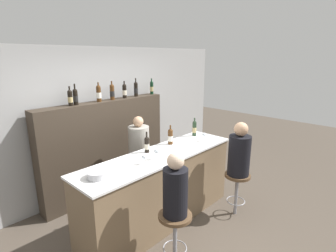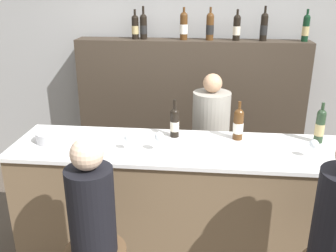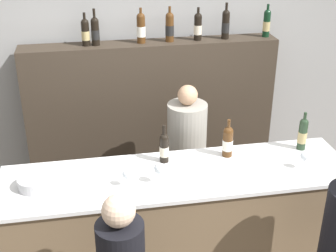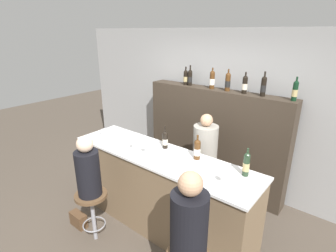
# 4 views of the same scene
# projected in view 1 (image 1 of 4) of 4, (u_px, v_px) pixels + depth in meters

# --- Properties ---
(ground_plane) EXTENTS (16.00, 16.00, 0.00)m
(ground_plane) POSITION_uv_depth(u_px,v_px,m) (177.00, 230.00, 3.80)
(ground_plane) COLOR #4C4238
(wall_back) EXTENTS (6.40, 0.05, 2.60)m
(wall_back) POSITION_uv_depth(u_px,v_px,m) (98.00, 121.00, 4.72)
(wall_back) COLOR #9E9E9E
(wall_back) RESTS_ON ground_plane
(bar_counter) EXTENTS (2.60, 0.69, 1.09)m
(bar_counter) POSITION_uv_depth(u_px,v_px,m) (160.00, 188.00, 3.87)
(bar_counter) COLOR brown
(bar_counter) RESTS_ON ground_plane
(back_bar_cabinet) EXTENTS (2.43, 0.28, 1.69)m
(back_bar_cabinet) POSITION_uv_depth(u_px,v_px,m) (107.00, 148.00, 4.69)
(back_bar_cabinet) COLOR #382D23
(back_bar_cabinet) RESTS_ON ground_plane
(wine_bottle_counter_0) EXTENTS (0.07, 0.07, 0.31)m
(wine_bottle_counter_0) POSITION_uv_depth(u_px,v_px,m) (147.00, 144.00, 3.77)
(wine_bottle_counter_0) COLOR black
(wine_bottle_counter_0) RESTS_ON bar_counter
(wine_bottle_counter_1) EXTENTS (0.08, 0.08, 0.31)m
(wine_bottle_counter_1) POSITION_uv_depth(u_px,v_px,m) (170.00, 136.00, 4.12)
(wine_bottle_counter_1) COLOR #4C2D14
(wine_bottle_counter_1) RESTS_ON bar_counter
(wine_bottle_counter_2) EXTENTS (0.07, 0.07, 0.32)m
(wine_bottle_counter_2) POSITION_uv_depth(u_px,v_px,m) (194.00, 128.00, 4.55)
(wine_bottle_counter_2) COLOR #233823
(wine_bottle_counter_2) RESTS_ON bar_counter
(wine_bottle_backbar_0) EXTENTS (0.07, 0.07, 0.30)m
(wine_bottle_backbar_0) POSITION_uv_depth(u_px,v_px,m) (70.00, 98.00, 4.02)
(wine_bottle_backbar_0) COLOR black
(wine_bottle_backbar_0) RESTS_ON back_bar_cabinet
(wine_bottle_backbar_1) EXTENTS (0.08, 0.08, 0.33)m
(wine_bottle_backbar_1) POSITION_uv_depth(u_px,v_px,m) (75.00, 97.00, 4.08)
(wine_bottle_backbar_1) COLOR black
(wine_bottle_backbar_1) RESTS_ON back_bar_cabinet
(wine_bottle_backbar_2) EXTENTS (0.08, 0.08, 0.32)m
(wine_bottle_backbar_2) POSITION_uv_depth(u_px,v_px,m) (99.00, 93.00, 4.37)
(wine_bottle_backbar_2) COLOR #4C2D14
(wine_bottle_backbar_2) RESTS_ON back_bar_cabinet
(wine_bottle_backbar_3) EXTENTS (0.08, 0.08, 0.33)m
(wine_bottle_backbar_3) POSITION_uv_depth(u_px,v_px,m) (112.00, 92.00, 4.56)
(wine_bottle_backbar_3) COLOR #4C2D14
(wine_bottle_backbar_3) RESTS_ON back_bar_cabinet
(wine_bottle_backbar_4) EXTENTS (0.07, 0.07, 0.31)m
(wine_bottle_backbar_4) POSITION_uv_depth(u_px,v_px,m) (124.00, 91.00, 4.75)
(wine_bottle_backbar_4) COLOR black
(wine_bottle_backbar_4) RESTS_ON back_bar_cabinet
(wine_bottle_backbar_5) EXTENTS (0.07, 0.07, 0.34)m
(wine_bottle_backbar_5) POSITION_uv_depth(u_px,v_px,m) (136.00, 89.00, 4.94)
(wine_bottle_backbar_5) COLOR black
(wine_bottle_backbar_5) RESTS_ON back_bar_cabinet
(wine_bottle_backbar_6) EXTENTS (0.07, 0.07, 0.31)m
(wine_bottle_backbar_6) POSITION_uv_depth(u_px,v_px,m) (152.00, 87.00, 5.23)
(wine_bottle_backbar_6) COLOR black
(wine_bottle_backbar_6) RESTS_ON back_bar_cabinet
(wine_glass_0) EXTENTS (0.06, 0.06, 0.13)m
(wine_glass_0) POSITION_uv_depth(u_px,v_px,m) (144.00, 158.00, 3.36)
(wine_glass_0) COLOR silver
(wine_glass_0) RESTS_ON bar_counter
(wine_glass_1) EXTENTS (0.07, 0.07, 0.15)m
(wine_glass_1) POSITION_uv_depth(u_px,v_px,m) (157.00, 152.00, 3.52)
(wine_glass_1) COLOR silver
(wine_glass_1) RESTS_ON bar_counter
(wine_glass_2) EXTENTS (0.08, 0.08, 0.14)m
(wine_glass_2) POSITION_uv_depth(u_px,v_px,m) (204.00, 135.00, 4.29)
(wine_glass_2) COLOR silver
(wine_glass_2) RESTS_ON bar_counter
(metal_bowl) EXTENTS (0.24, 0.24, 0.08)m
(metal_bowl) POSITION_uv_depth(u_px,v_px,m) (97.00, 174.00, 3.00)
(metal_bowl) COLOR #B7B7BC
(metal_bowl) RESTS_ON bar_counter
(tasting_menu) EXTENTS (0.21, 0.30, 0.00)m
(tasting_menu) POSITION_uv_depth(u_px,v_px,m) (185.00, 151.00, 3.85)
(tasting_menu) COLOR white
(tasting_menu) RESTS_ON bar_counter
(bar_stool_left) EXTENTS (0.39, 0.39, 0.68)m
(bar_stool_left) POSITION_uv_depth(u_px,v_px,m) (175.00, 225.00, 3.04)
(bar_stool_left) COLOR gray
(bar_stool_left) RESTS_ON ground_plane
(guest_seated_left) EXTENTS (0.28, 0.28, 0.76)m
(guest_seated_left) POSITION_uv_depth(u_px,v_px,m) (175.00, 188.00, 2.92)
(guest_seated_left) COLOR black
(guest_seated_left) RESTS_ON bar_stool_left
(bar_stool_right) EXTENTS (0.39, 0.39, 0.68)m
(bar_stool_right) POSITION_uv_depth(u_px,v_px,m) (237.00, 183.00, 4.06)
(bar_stool_right) COLOR gray
(bar_stool_right) RESTS_ON ground_plane
(guest_seated_right) EXTENTS (0.33, 0.33, 0.82)m
(guest_seated_right) POSITION_uv_depth(u_px,v_px,m) (239.00, 152.00, 3.93)
(guest_seated_right) COLOR black
(guest_seated_right) RESTS_ON bar_stool_right
(bartender) EXTENTS (0.35, 0.35, 1.49)m
(bartender) POSITION_uv_depth(u_px,v_px,m) (139.00, 162.00, 4.47)
(bartender) COLOR gray
(bartender) RESTS_ON ground_plane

